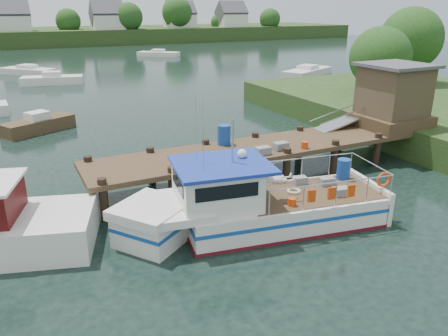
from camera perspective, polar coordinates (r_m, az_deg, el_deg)
name	(u,v)px	position (r m, az deg, el deg)	size (l,w,h in m)	color
ground_plane	(229,182)	(18.60, 0.69, -1.85)	(160.00, 160.00, 0.00)	black
far_shore	(41,33)	(98.13, -22.77, 15.90)	(140.00, 42.55, 9.22)	#2B431B
dock	(352,115)	(21.56, 16.41, 6.69)	(16.60, 3.00, 4.78)	#483522
lobster_boat	(250,206)	(14.54, 3.47, -4.92)	(9.43, 4.03, 4.53)	silver
moored_rowboat	(39,124)	(28.34, -23.06, 5.27)	(4.36, 3.17, 1.21)	#483522
moored_far	(158,54)	(69.01, -8.56, 14.55)	(6.15, 5.55, 1.06)	silver
moored_b	(52,80)	(45.89, -21.51, 10.69)	(5.89, 3.09, 1.24)	silver
moored_c	(308,72)	(49.42, 10.86, 12.25)	(7.49, 5.30, 1.13)	silver
moored_d	(28,71)	(54.01, -24.25, 11.50)	(5.93, 6.01, 1.07)	silver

